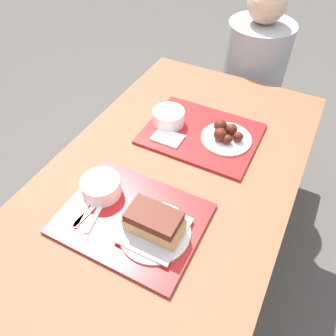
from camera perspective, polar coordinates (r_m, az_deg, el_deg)
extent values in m
plane|color=#4C4742|center=(1.78, 0.06, -18.21)|extent=(12.00, 12.00, 0.00)
cube|color=brown|center=(1.15, 0.09, -2.03)|extent=(0.82, 1.45, 0.04)
cylinder|color=brown|center=(1.94, -0.49, 6.73)|extent=(0.07, 0.07, 0.73)
cylinder|color=brown|center=(1.81, 19.63, -0.20)|extent=(0.07, 0.07, 0.73)
cube|color=brown|center=(2.04, 12.45, 9.56)|extent=(0.78, 0.28, 0.04)
cylinder|color=brown|center=(2.25, 3.58, 7.66)|extent=(0.06, 0.06, 0.40)
cylinder|color=brown|center=(2.15, 19.84, 2.13)|extent=(0.06, 0.06, 0.40)
cube|color=red|center=(1.02, -6.34, -8.72)|extent=(0.43, 0.33, 0.01)
cube|color=red|center=(1.29, 5.81, 5.96)|extent=(0.43, 0.33, 0.01)
cylinder|color=white|center=(1.07, -11.56, -3.24)|extent=(0.13, 0.13, 0.06)
cylinder|color=beige|center=(1.05, -11.75, -2.42)|extent=(0.11, 0.11, 0.01)
cylinder|color=white|center=(0.98, -2.35, -11.01)|extent=(0.21, 0.21, 0.01)
cube|color=silver|center=(0.97, -2.37, -10.76)|extent=(0.17, 0.17, 0.01)
cube|color=tan|center=(0.95, -2.42, -9.82)|extent=(0.17, 0.08, 0.05)
cube|color=#4C1E14|center=(0.91, -2.49, -8.47)|extent=(0.15, 0.09, 0.03)
cube|color=white|center=(1.05, -13.00, -6.75)|extent=(0.03, 0.17, 0.00)
cube|color=white|center=(1.04, -12.03, -7.22)|extent=(0.05, 0.17, 0.00)
cube|color=white|center=(1.06, -13.95, -6.29)|extent=(0.05, 0.17, 0.00)
cylinder|color=white|center=(1.31, 0.10, 8.85)|extent=(0.13, 0.13, 0.06)
cylinder|color=beige|center=(1.29, 0.10, 9.67)|extent=(0.11, 0.11, 0.01)
cylinder|color=white|center=(1.26, 10.09, 5.06)|extent=(0.19, 0.19, 0.01)
sphere|color=#4C190F|center=(1.25, 12.11, 5.35)|extent=(0.04, 0.04, 0.04)
sphere|color=#4C190F|center=(1.27, 10.98, 6.61)|extent=(0.05, 0.05, 0.05)
sphere|color=#4C190F|center=(1.27, 9.12, 7.29)|extent=(0.05, 0.05, 0.05)
sphere|color=#4C190F|center=(1.23, 9.07, 5.78)|extent=(0.05, 0.05, 0.05)
sphere|color=#4C190F|center=(1.23, 10.31, 4.91)|extent=(0.04, 0.04, 0.04)
cube|color=white|center=(1.25, -0.07, 5.29)|extent=(0.11, 0.08, 0.01)
cylinder|color=#9E9EA3|center=(1.89, 14.59, 15.97)|extent=(0.33, 0.33, 0.52)
sphere|color=tan|center=(1.75, 16.92, 25.78)|extent=(0.18, 0.18, 0.18)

